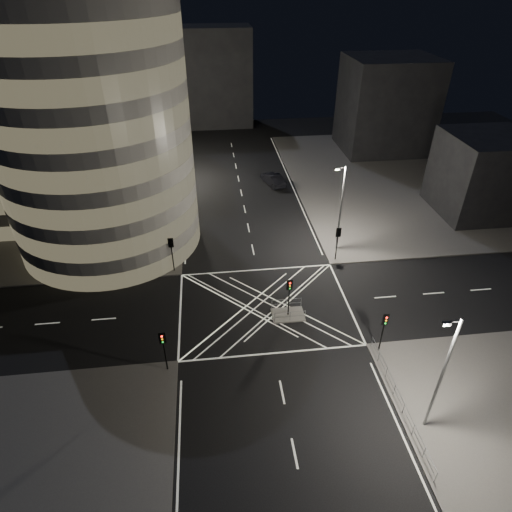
{
  "coord_description": "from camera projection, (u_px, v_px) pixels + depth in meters",
  "views": [
    {
      "loc": [
        -4.47,
        -30.8,
        26.97
      ],
      "look_at": [
        -0.32,
        4.28,
        3.0
      ],
      "focal_mm": 30.0,
      "sensor_mm": 36.0,
      "label": 1
    }
  ],
  "objects": [
    {
      "name": "street_lamp_left_far",
      "position": [
        172.0,
        146.0,
        61.52
      ],
      "size": [
        1.25,
        0.25,
        10.0
      ],
      "color": "slate",
      "rests_on": "sidewalk_far_left"
    },
    {
      "name": "sidewalk_far_left",
      "position": [
        35.0,
        197.0,
        60.22
      ],
      "size": [
        42.0,
        42.0,
        0.15
      ],
      "primitive_type": "cube",
      "color": "#555250",
      "rests_on": "ground"
    },
    {
      "name": "railing_island_south",
      "position": [
        290.0,
        316.0,
        38.72
      ],
      "size": [
        2.8,
        0.06,
        1.1
      ],
      "primitive_type": "cube",
      "color": "slate",
      "rests_on": "central_island"
    },
    {
      "name": "railing_island_north",
      "position": [
        287.0,
        303.0,
        40.2
      ],
      "size": [
        2.8,
        0.06,
        1.1
      ],
      "primitive_type": "cube",
      "color": "slate",
      "rests_on": "central_island"
    },
    {
      "name": "tree_e",
      "position": [
        167.0,
        145.0,
        64.39
      ],
      "size": [
        3.84,
        3.84,
        6.7
      ],
      "color": "black",
      "rests_on": "sidewalk_far_left"
    },
    {
      "name": "tree_b",
      "position": [
        158.0,
        198.0,
        49.56
      ],
      "size": [
        5.22,
        5.22,
        7.56
      ],
      "color": "black",
      "rests_on": "sidewalk_far_left"
    },
    {
      "name": "ground",
      "position": [
        265.0,
        307.0,
        40.89
      ],
      "size": [
        120.0,
        120.0,
        0.0
      ],
      "primitive_type": "plane",
      "color": "black",
      "rests_on": "ground"
    },
    {
      "name": "office_block_rear",
      "position": [
        91.0,
        88.0,
        67.0
      ],
      "size": [
        24.0,
        16.0,
        22.0
      ],
      "primitive_type": "cube",
      "color": "gray",
      "rests_on": "sidewalk_far_left"
    },
    {
      "name": "central_island",
      "position": [
        288.0,
        315.0,
        39.81
      ],
      "size": [
        3.0,
        2.0,
        0.15
      ],
      "primitive_type": "cube",
      "color": "slate",
      "rests_on": "ground"
    },
    {
      "name": "traffic_signal_island",
      "position": [
        289.0,
        291.0,
        38.22
      ],
      "size": [
        0.55,
        0.22,
        4.0
      ],
      "color": "black",
      "rests_on": "central_island"
    },
    {
      "name": "sedan",
      "position": [
        273.0,
        179.0,
        63.32
      ],
      "size": [
        3.29,
        5.5,
        1.71
      ],
      "primitive_type": "imported",
      "rotation": [
        0.0,
        0.0,
        3.45
      ],
      "color": "black",
      "rests_on": "ground"
    },
    {
      "name": "street_lamp_right_far",
      "position": [
        341.0,
        206.0,
        46.1
      ],
      "size": [
        1.25,
        0.25,
        10.0
      ],
      "color": "slate",
      "rests_on": "sidewalk_far_right"
    },
    {
      "name": "sidewalk_far_right",
      "position": [
        427.0,
        177.0,
        65.86
      ],
      "size": [
        42.0,
        42.0,
        0.15
      ],
      "primitive_type": "cube",
      "color": "#555250",
      "rests_on": "ground"
    },
    {
      "name": "building_right_near",
      "position": [
        483.0,
        175.0,
        54.07
      ],
      "size": [
        10.0,
        10.0,
        10.0
      ],
      "primitive_type": "cube",
      "color": "black",
      "rests_on": "sidewalk_far_right"
    },
    {
      "name": "tree_c",
      "position": [
        161.0,
        175.0,
        54.31
      ],
      "size": [
        3.61,
        3.61,
        6.97
      ],
      "color": "black",
      "rests_on": "sidewalk_far_left"
    },
    {
      "name": "tree_d",
      "position": [
        164.0,
        159.0,
        59.39
      ],
      "size": [
        5.16,
        5.16,
        7.58
      ],
      "color": "black",
      "rests_on": "sidewalk_far_left"
    },
    {
      "name": "traffic_signal_nr",
      "position": [
        384.0,
        326.0,
        34.53
      ],
      "size": [
        0.55,
        0.22,
        4.0
      ],
      "color": "black",
      "rests_on": "sidewalk_near_right"
    },
    {
      "name": "building_right_far",
      "position": [
        386.0,
        105.0,
        71.99
      ],
      "size": [
        14.0,
        12.0,
        15.0
      ],
      "primitive_type": "cube",
      "color": "black",
      "rests_on": "sidewalk_far_right"
    },
    {
      "name": "traffic_signal_fl",
      "position": [
        171.0,
        248.0,
        43.99
      ],
      "size": [
        0.55,
        0.22,
        4.0
      ],
      "color": "black",
      "rests_on": "sidewalk_far_left"
    },
    {
      "name": "building_far_end",
      "position": [
        205.0,
        78.0,
        83.11
      ],
      "size": [
        18.0,
        8.0,
        18.0
      ],
      "primitive_type": "cube",
      "color": "black",
      "rests_on": "ground"
    },
    {
      "name": "street_lamp_left_near",
      "position": [
        165.0,
        203.0,
        46.73
      ],
      "size": [
        1.25,
        0.25,
        10.0
      ],
      "color": "slate",
      "rests_on": "sidewalk_far_left"
    },
    {
      "name": "railing_near_right",
      "position": [
        399.0,
        399.0,
        31.32
      ],
      "size": [
        0.06,
        11.7,
        1.1
      ],
      "primitive_type": "cube",
      "color": "slate",
      "rests_on": "sidewalk_near_right"
    },
    {
      "name": "traffic_signal_fr",
      "position": [
        338.0,
        238.0,
        45.7
      ],
      "size": [
        0.55,
        0.22,
        4.0
      ],
      "color": "black",
      "rests_on": "sidewalk_far_right"
    },
    {
      "name": "street_lamp_right_near",
      "position": [
        442.0,
        373.0,
        27.2
      ],
      "size": [
        1.25,
        0.25,
        10.0
      ],
      "color": "slate",
      "rests_on": "sidewalk_near_right"
    },
    {
      "name": "tree_a",
      "position": [
        154.0,
        224.0,
        44.62
      ],
      "size": [
        4.23,
        4.23,
        7.01
      ],
      "color": "black",
      "rests_on": "sidewalk_far_left"
    },
    {
      "name": "office_tower_curved",
      "position": [
        57.0,
        123.0,
        47.17
      ],
      "size": [
        30.0,
        29.0,
        27.2
      ],
      "color": "gray",
      "rests_on": "sidewalk_far_left"
    },
    {
      "name": "traffic_signal_nl",
      "position": [
        163.0,
        345.0,
        32.81
      ],
      "size": [
        0.55,
        0.22,
        4.0
      ],
      "color": "black",
      "rests_on": "sidewalk_near_left"
    }
  ]
}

